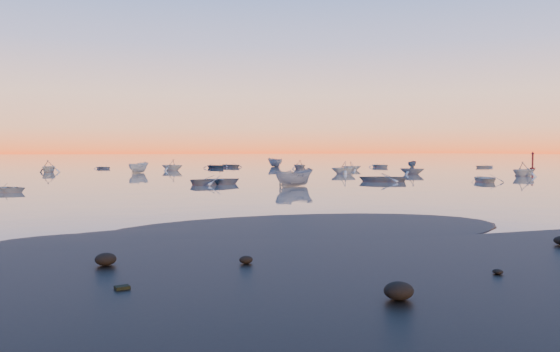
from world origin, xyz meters
name	(u,v)px	position (x,y,z in m)	size (l,w,h in m)	color
ground	(186,164)	(0.00, 100.00, 0.00)	(600.00, 600.00, 0.00)	#695F57
mud_lobes	(552,222)	(0.00, -1.00, 0.01)	(140.00, 6.00, 0.07)	black
moored_fleet	(239,173)	(0.00, 53.00, 0.00)	(124.00, 58.00, 1.20)	#BBBBB7
boat_near_left	(3,192)	(-25.06, 25.09, 0.00)	(3.69, 1.54, 0.92)	#BBBBB7
boat_near_center	(294,187)	(-2.60, 24.00, 0.00)	(4.32, 1.83, 1.49)	slate
boat_near_right	(412,174)	(19.63, 41.04, 0.00)	(3.33, 1.50, 1.17)	slate
channel_marker	(533,162)	(49.51, 52.27, 1.17)	(0.83, 0.83, 2.97)	#4F1012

